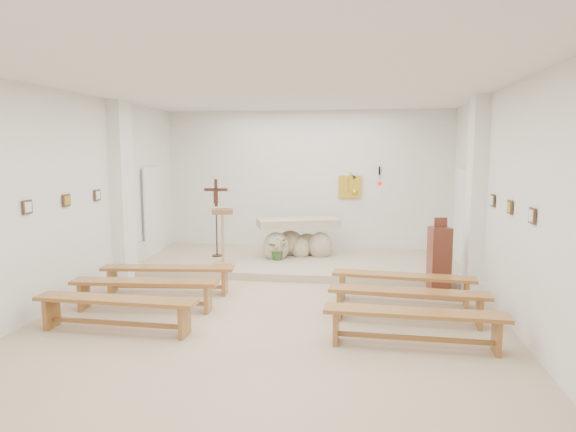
% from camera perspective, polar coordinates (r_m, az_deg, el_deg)
% --- Properties ---
extents(ground, '(7.00, 10.00, 0.00)m').
position_cam_1_polar(ground, '(8.10, -1.73, -10.94)').
color(ground, '#C7B28F').
rests_on(ground, ground).
extents(wall_left, '(0.02, 10.00, 3.50)m').
position_cam_1_polar(wall_left, '(9.02, -24.19, 1.66)').
color(wall_left, white).
rests_on(wall_left, ground).
extents(wall_right, '(0.02, 10.00, 3.50)m').
position_cam_1_polar(wall_right, '(7.92, 23.95, 0.97)').
color(wall_right, white).
rests_on(wall_right, ground).
extents(wall_back, '(7.00, 0.02, 3.50)m').
position_cam_1_polar(wall_back, '(12.66, 2.15, 3.75)').
color(wall_back, white).
rests_on(wall_back, ground).
extents(ceiling, '(7.00, 10.00, 0.02)m').
position_cam_1_polar(ceiling, '(7.75, -1.83, 14.36)').
color(ceiling, silver).
rests_on(ceiling, wall_back).
extents(sanctuary_platform, '(6.98, 3.00, 0.15)m').
position_cam_1_polar(sanctuary_platform, '(11.43, 1.31, -5.13)').
color(sanctuary_platform, tan).
rests_on(sanctuary_platform, ground).
extents(pilaster_left, '(0.26, 0.55, 3.50)m').
position_cam_1_polar(pilaster_left, '(10.70, -17.92, 2.74)').
color(pilaster_left, white).
rests_on(pilaster_left, ground).
extents(pilaster_right, '(0.26, 0.55, 3.50)m').
position_cam_1_polar(pilaster_right, '(9.82, 20.15, 2.27)').
color(pilaster_right, white).
rests_on(pilaster_right, ground).
extents(gold_wall_relief, '(0.55, 0.04, 0.55)m').
position_cam_1_polar(gold_wall_relief, '(12.57, 6.90, 3.22)').
color(gold_wall_relief, gold).
rests_on(gold_wall_relief, wall_back).
extents(sanctuary_lamp, '(0.11, 0.36, 0.44)m').
position_cam_1_polar(sanctuary_lamp, '(12.31, 10.15, 3.81)').
color(sanctuary_lamp, black).
rests_on(sanctuary_lamp, wall_back).
extents(station_frame_left_front, '(0.03, 0.20, 0.20)m').
position_cam_1_polar(station_frame_left_front, '(8.35, -26.99, 0.89)').
color(station_frame_left_front, '#422D1D').
rests_on(station_frame_left_front, wall_left).
extents(station_frame_left_mid, '(0.03, 0.20, 0.20)m').
position_cam_1_polar(station_frame_left_mid, '(9.18, -23.41, 1.60)').
color(station_frame_left_mid, '#422D1D').
rests_on(station_frame_left_mid, wall_left).
extents(station_frame_left_rear, '(0.03, 0.20, 0.20)m').
position_cam_1_polar(station_frame_left_rear, '(10.04, -20.43, 2.19)').
color(station_frame_left_rear, '#422D1D').
rests_on(station_frame_left_rear, wall_left).
extents(station_frame_right_front, '(0.03, 0.20, 0.20)m').
position_cam_1_polar(station_frame_right_front, '(7.15, 25.50, 0.03)').
color(station_frame_right_front, '#422D1D').
rests_on(station_frame_right_front, wall_right).
extents(station_frame_right_mid, '(0.03, 0.20, 0.20)m').
position_cam_1_polar(station_frame_right_mid, '(8.11, 23.43, 0.92)').
color(station_frame_right_mid, '#422D1D').
rests_on(station_frame_right_mid, wall_right).
extents(station_frame_right_rear, '(0.03, 0.20, 0.20)m').
position_cam_1_polar(station_frame_right_rear, '(9.07, 21.79, 1.62)').
color(station_frame_right_rear, '#422D1D').
rests_on(station_frame_right_rear, wall_right).
extents(radiator_left, '(0.10, 0.85, 0.52)m').
position_cam_1_polar(radiator_left, '(11.55, -16.38, -4.30)').
color(radiator_left, silver).
rests_on(radiator_left, ground).
extents(radiator_right, '(0.10, 0.85, 0.52)m').
position_cam_1_polar(radiator_right, '(10.73, 19.35, -5.30)').
color(radiator_right, silver).
rests_on(radiator_right, ground).
extents(altar, '(1.94, 1.27, 0.94)m').
position_cam_1_polar(altar, '(11.64, 1.01, -2.72)').
color(altar, beige).
rests_on(altar, sanctuary_platform).
extents(lectern, '(0.52, 0.47, 1.24)m').
position_cam_1_polar(lectern, '(10.86, -7.26, -2.15)').
color(lectern, tan).
rests_on(lectern, sanctuary_platform).
extents(crucifix_stand, '(0.53, 0.23, 1.75)m').
position_cam_1_polar(crucifix_stand, '(11.62, -7.97, 0.44)').
color(crucifix_stand, '#3E2513').
rests_on(crucifix_stand, sanctuary_platform).
extents(potted_plant, '(0.49, 0.44, 0.49)m').
position_cam_1_polar(potted_plant, '(11.26, -1.11, -3.66)').
color(potted_plant, '#2F5823').
rests_on(potted_plant, sanctuary_platform).
extents(donation_pedestal, '(0.42, 0.42, 1.33)m').
position_cam_1_polar(donation_pedestal, '(9.78, 16.45, -4.49)').
color(donation_pedestal, maroon).
rests_on(donation_pedestal, ground).
extents(bench_left_front, '(2.36, 0.63, 0.49)m').
position_cam_1_polar(bench_left_front, '(9.40, -13.17, -6.22)').
color(bench_left_front, olive).
rests_on(bench_left_front, ground).
extents(bench_right_front, '(2.36, 0.60, 0.49)m').
position_cam_1_polar(bench_right_front, '(8.80, 12.64, -7.13)').
color(bench_right_front, olive).
rests_on(bench_right_front, ground).
extents(bench_left_second, '(2.35, 0.56, 0.49)m').
position_cam_1_polar(bench_left_second, '(8.52, -15.59, -7.70)').
color(bench_left_second, olive).
rests_on(bench_left_second, ground).
extents(bench_right_second, '(2.35, 0.51, 0.49)m').
position_cam_1_polar(bench_right_second, '(7.85, 13.19, -8.91)').
color(bench_right_second, olive).
rests_on(bench_right_second, ground).
extents(bench_left_third, '(2.34, 0.45, 0.49)m').
position_cam_1_polar(bench_left_third, '(7.67, -18.57, -9.50)').
color(bench_left_third, olive).
rests_on(bench_left_third, ground).
extents(bench_right_third, '(2.34, 0.45, 0.49)m').
position_cam_1_polar(bench_right_third, '(6.92, 13.89, -11.17)').
color(bench_right_third, olive).
rests_on(bench_right_third, ground).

